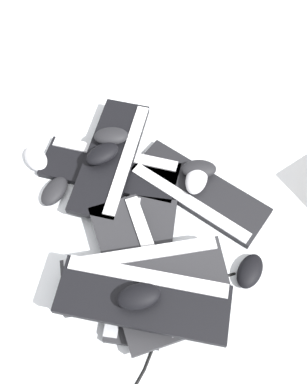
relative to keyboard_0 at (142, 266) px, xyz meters
The scene contains 17 objects.
ground_plane 0.18m from the keyboard_0, behind, with size 3.20×3.20×0.00m, color silver.
keyboard_0 is the anchor object (origin of this frame).
keyboard_1 0.30m from the keyboard_0, 166.80° to the left, with size 0.25×0.46×0.03m.
keyboard_2 0.34m from the keyboard_0, 139.32° to the right, with size 0.21×0.46×0.03m.
keyboard_3 0.04m from the keyboard_0, 21.10° to the right, with size 0.43×0.40×0.03m.
keyboard_4 0.08m from the keyboard_0, 32.79° to the left, with size 0.36×0.45×0.03m.
keyboard_5 0.15m from the keyboard_0, 26.39° to the left, with size 0.24×0.46×0.03m.
keyboard_6 0.37m from the keyboard_0, 141.44° to the right, with size 0.46×0.22×0.03m.
mouse_0 0.37m from the keyboard_0, 108.59° to the right, with size 0.11×0.07×0.04m, color black.
mouse_1 0.18m from the keyboard_0, 21.32° to the left, with size 0.11×0.07×0.04m, color black.
mouse_2 0.51m from the keyboard_0, 113.57° to the right, with size 0.11×0.07×0.04m, color #B7B7BC.
mouse_3 0.43m from the keyboard_0, 143.36° to the right, with size 0.11×0.07×0.04m, color black.
mouse_4 0.32m from the keyboard_0, behind, with size 0.11×0.07×0.04m, color #B7B7BC.
mouse_5 0.35m from the keyboard_0, behind, with size 0.11×0.07×0.04m, color black.
mouse_6 0.31m from the keyboard_0, 109.31° to the left, with size 0.11×0.07×0.04m, color black.
mouse_7 0.37m from the keyboard_0, 137.19° to the right, with size 0.11×0.07×0.04m, color black.
cable_0 0.21m from the keyboard_0, 23.85° to the left, with size 0.52×0.38×0.01m.
Camera 1 is at (0.55, 0.17, 1.18)m, focal length 40.00 mm.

